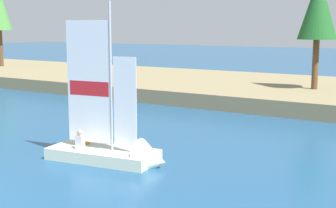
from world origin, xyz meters
TOP-DOWN VIEW (x-y plane):
  - shore_bank at (0.00, 24.55)m, footprint 80.00×13.81m
  - shoreline_tree_midleft at (4.14, 23.30)m, footprint 2.33×2.33m
  - sailboat at (2.17, 6.68)m, footprint 4.53×2.11m

SIDE VIEW (x-z plane):
  - sailboat at x=2.17m, z-range -2.61..3.40m
  - shore_bank at x=0.00m, z-range 0.00..0.87m
  - shoreline_tree_midleft at x=4.14m, z-range 2.31..9.18m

